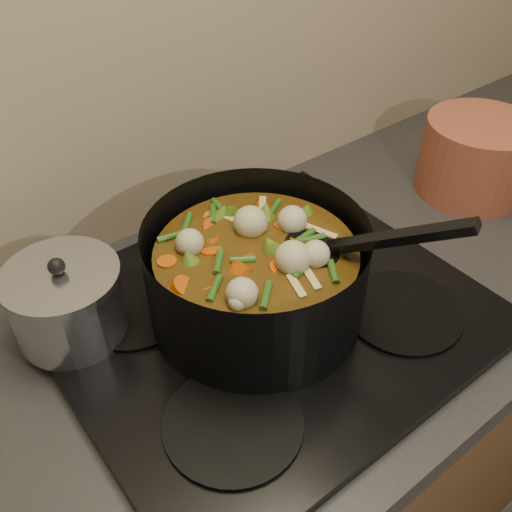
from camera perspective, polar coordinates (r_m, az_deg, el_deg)
counter at (r=1.26m, az=0.87°, el=-20.64°), size 2.64×0.64×0.91m
stovetop at (r=0.88m, az=1.17°, el=-5.85°), size 0.62×0.54×0.03m
stockpot at (r=0.83m, az=0.05°, el=-1.97°), size 0.38×0.42×0.23m
saucepan at (r=0.85m, az=-18.37°, el=-4.37°), size 0.17×0.17×0.14m
terracotta_crock at (r=1.21m, az=21.12°, el=9.22°), size 0.28×0.28×0.15m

